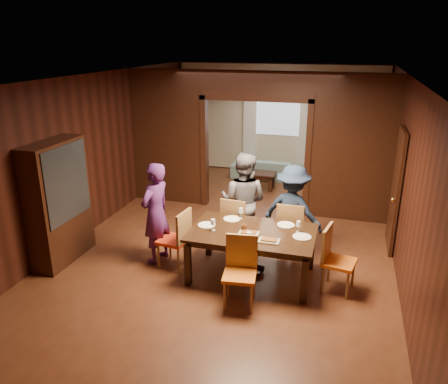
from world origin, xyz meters
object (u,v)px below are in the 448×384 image
(sofa, at_px, (266,169))
(chair_near, at_px, (240,273))
(person_navy, at_px, (292,211))
(coffee_table, at_px, (259,180))
(person_grey, at_px, (243,201))
(dining_table, at_px, (252,254))
(chair_left, at_px, (174,238))
(chair_far_r, at_px, (291,228))
(hutch, at_px, (59,203))
(person_purple, at_px, (156,213))
(chair_right, at_px, (339,260))
(chair_far_l, at_px, (237,223))

(sofa, xyz_separation_m, chair_near, (0.76, -5.83, 0.23))
(person_navy, distance_m, coffee_table, 3.55)
(person_grey, height_order, dining_table, person_grey)
(dining_table, distance_m, chair_left, 1.28)
(person_navy, height_order, chair_far_r, person_navy)
(person_grey, xyz_separation_m, sofa, (-0.38, 4.10, -0.60))
(chair_far_r, bearing_deg, dining_table, 61.88)
(chair_left, xyz_separation_m, hutch, (-1.85, -0.28, 0.52))
(person_purple, distance_m, person_grey, 1.51)
(chair_right, bearing_deg, sofa, 33.30)
(coffee_table, bearing_deg, chair_far_r, -69.44)
(chair_left, bearing_deg, person_purple, -99.65)
(chair_right, xyz_separation_m, chair_far_l, (-1.76, 0.90, 0.00))
(chair_left, bearing_deg, chair_near, 66.89)
(coffee_table, distance_m, chair_near, 5.04)
(chair_far_l, xyz_separation_m, chair_near, (0.47, -1.65, 0.00))
(person_purple, height_order, coffee_table, person_purple)
(person_purple, distance_m, hutch, 1.57)
(sofa, xyz_separation_m, chair_far_l, (0.29, -4.18, 0.23))
(person_navy, xyz_separation_m, chair_far_r, (-0.01, -0.01, -0.30))
(dining_table, height_order, coffee_table, dining_table)
(coffee_table, height_order, chair_far_l, chair_far_l)
(dining_table, distance_m, chair_far_r, 1.02)
(dining_table, distance_m, coffee_table, 4.26)
(sofa, height_order, dining_table, dining_table)
(dining_table, bearing_deg, coffee_table, 100.45)
(coffee_table, bearing_deg, person_navy, -69.21)
(chair_right, bearing_deg, chair_far_l, 74.38)
(dining_table, bearing_deg, chair_far_r, 63.00)
(chair_far_l, height_order, chair_far_r, same)
(person_purple, relative_size, sofa, 0.94)
(sofa, distance_m, chair_right, 5.48)
(person_navy, relative_size, chair_right, 1.62)
(chair_far_r, bearing_deg, coffee_table, -70.56)
(chair_far_r, bearing_deg, person_purple, 20.29)
(person_purple, distance_m, dining_table, 1.68)
(person_purple, height_order, chair_far_r, person_purple)
(coffee_table, bearing_deg, dining_table, -79.55)
(chair_right, height_order, hutch, hutch)
(chair_left, bearing_deg, sofa, -178.11)
(person_navy, xyz_separation_m, sofa, (-1.22, 4.14, -0.53))
(chair_far_l, relative_size, hutch, 0.48)
(person_navy, xyz_separation_m, dining_table, (-0.47, -0.91, -0.41))
(chair_right, bearing_deg, dining_table, 100.01)
(chair_far_l, bearing_deg, hutch, 28.76)
(chair_left, bearing_deg, chair_far_l, 145.25)
(person_grey, relative_size, person_navy, 1.09)
(person_purple, bearing_deg, person_navy, 126.47)
(chair_near, distance_m, hutch, 3.21)
(chair_far_r, bearing_deg, chair_right, 130.53)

